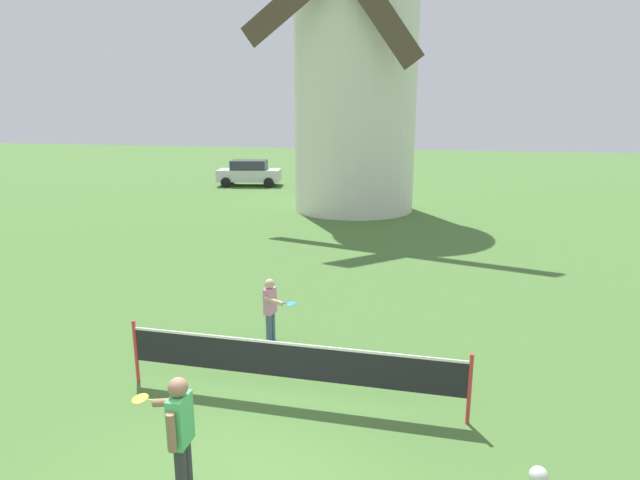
# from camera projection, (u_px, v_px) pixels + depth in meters

# --- Properties ---
(windmill) EXTENTS (8.18, 6.21, 14.15)m
(windmill) POSITION_uv_depth(u_px,v_px,m) (356.00, 48.00, 23.07)
(windmill) COLOR silver
(windmill) RESTS_ON ground_plane
(tennis_net) EXTENTS (5.45, 0.06, 1.10)m
(tennis_net) POSITION_uv_depth(u_px,v_px,m) (290.00, 361.00, 8.20)
(tennis_net) COLOR red
(tennis_net) RESTS_ON ground_plane
(player_near) EXTENTS (0.82, 0.57, 1.53)m
(player_near) POSITION_uv_depth(u_px,v_px,m) (179.00, 430.00, 6.12)
(player_near) COLOR #333338
(player_near) RESTS_ON ground_plane
(player_far) EXTENTS (0.73, 0.61, 1.29)m
(player_far) POSITION_uv_depth(u_px,v_px,m) (271.00, 306.00, 10.37)
(player_far) COLOR slate
(player_far) RESTS_ON ground_plane
(stray_ball) EXTENTS (0.23, 0.23, 0.23)m
(stray_ball) POSITION_uv_depth(u_px,v_px,m) (539.00, 476.00, 6.48)
(stray_ball) COLOR silver
(stray_ball) RESTS_ON ground_plane
(parked_car_silver) EXTENTS (4.06, 2.46, 1.56)m
(parked_car_silver) POSITION_uv_depth(u_px,v_px,m) (249.00, 173.00, 32.50)
(parked_car_silver) COLOR silver
(parked_car_silver) RESTS_ON ground_plane
(parked_car_red) EXTENTS (4.29, 2.43, 1.56)m
(parked_car_red) POSITION_uv_depth(u_px,v_px,m) (345.00, 175.00, 31.00)
(parked_car_red) COLOR red
(parked_car_red) RESTS_ON ground_plane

